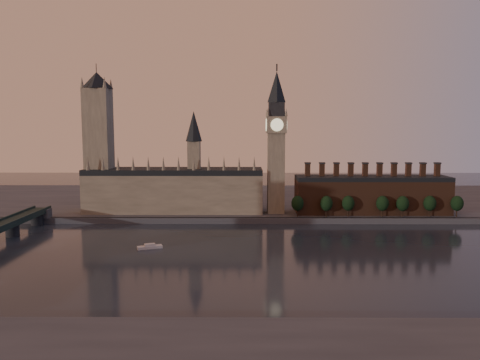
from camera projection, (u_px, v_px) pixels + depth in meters
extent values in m
plane|color=black|center=(271.00, 260.00, 234.35)|extent=(900.00, 900.00, 0.00)
cube|color=#4C4C51|center=(263.00, 221.00, 323.54)|extent=(900.00, 4.00, 4.00)
cube|color=#4C4C51|center=(259.00, 200.00, 412.95)|extent=(900.00, 180.00, 4.00)
cube|color=gray|center=(174.00, 193.00, 346.96)|extent=(130.00, 30.00, 28.00)
cube|color=black|center=(174.00, 171.00, 345.14)|extent=(130.00, 30.00, 4.00)
cube|color=gray|center=(194.00, 158.00, 343.92)|extent=(9.00, 9.00, 24.00)
cone|color=black|center=(194.00, 126.00, 341.31)|extent=(12.00, 12.00, 22.00)
cone|color=gray|center=(88.00, 163.00, 330.80)|extent=(2.60, 2.60, 10.00)
cone|color=gray|center=(103.00, 163.00, 330.73)|extent=(2.60, 2.60, 10.00)
cone|color=gray|center=(118.00, 163.00, 330.67)|extent=(2.60, 2.60, 10.00)
cone|color=gray|center=(133.00, 163.00, 330.60)|extent=(2.60, 2.60, 10.00)
cone|color=gray|center=(148.00, 163.00, 330.54)|extent=(2.60, 2.60, 10.00)
cone|color=gray|center=(163.00, 163.00, 330.47)|extent=(2.60, 2.60, 10.00)
cone|color=gray|center=(178.00, 163.00, 330.41)|extent=(2.60, 2.60, 10.00)
cone|color=gray|center=(194.00, 163.00, 330.34)|extent=(2.60, 2.60, 10.00)
cone|color=gray|center=(209.00, 163.00, 330.27)|extent=(2.60, 2.60, 10.00)
cone|color=gray|center=(224.00, 163.00, 330.21)|extent=(2.60, 2.60, 10.00)
cone|color=gray|center=(239.00, 163.00, 330.14)|extent=(2.60, 2.60, 10.00)
cone|color=gray|center=(254.00, 163.00, 330.08)|extent=(2.60, 2.60, 10.00)
cube|color=gray|center=(99.00, 151.00, 343.78)|extent=(18.00, 18.00, 90.00)
cone|color=black|center=(97.00, 80.00, 337.99)|extent=(24.00, 24.00, 12.00)
cylinder|color=#232326|center=(96.00, 72.00, 337.31)|extent=(0.50, 0.50, 12.00)
cone|color=gray|center=(82.00, 82.00, 330.32)|extent=(3.00, 3.00, 8.00)
cone|color=gray|center=(104.00, 82.00, 330.22)|extent=(3.00, 3.00, 8.00)
cone|color=gray|center=(89.00, 84.00, 346.21)|extent=(3.00, 3.00, 8.00)
cone|color=gray|center=(111.00, 84.00, 346.12)|extent=(3.00, 3.00, 8.00)
cube|color=gray|center=(276.00, 173.00, 339.83)|extent=(12.00, 12.00, 58.00)
cube|color=gray|center=(276.00, 125.00, 335.86)|extent=(14.00, 14.00, 12.00)
cube|color=#232326|center=(276.00, 109.00, 334.61)|extent=(11.00, 11.00, 10.00)
cone|color=black|center=(277.00, 87.00, 332.80)|extent=(13.00, 13.00, 22.00)
cylinder|color=#232326|center=(277.00, 67.00, 331.26)|extent=(1.00, 1.00, 5.00)
cylinder|color=beige|center=(277.00, 125.00, 328.70)|extent=(9.00, 0.50, 9.00)
cylinder|color=beige|center=(276.00, 125.00, 343.01)|extent=(9.00, 0.50, 9.00)
cylinder|color=beige|center=(266.00, 125.00, 335.90)|extent=(0.50, 9.00, 9.00)
cylinder|color=beige|center=(286.00, 125.00, 335.81)|extent=(0.50, 9.00, 9.00)
cone|color=gray|center=(268.00, 112.00, 328.42)|extent=(2.00, 2.00, 6.00)
cone|color=gray|center=(286.00, 112.00, 328.34)|extent=(2.00, 2.00, 6.00)
cone|color=gray|center=(267.00, 113.00, 341.33)|extent=(2.00, 2.00, 6.00)
cone|color=gray|center=(285.00, 113.00, 341.26)|extent=(2.00, 2.00, 6.00)
cube|color=#512F1F|center=(371.00, 196.00, 341.33)|extent=(110.00, 25.00, 24.00)
cube|color=black|center=(372.00, 178.00, 339.80)|extent=(110.00, 25.00, 3.00)
cube|color=#512F1F|center=(308.00, 170.00, 339.40)|extent=(3.50, 3.50, 9.00)
cube|color=#232326|center=(308.00, 163.00, 338.84)|extent=(4.20, 4.20, 1.00)
cube|color=#512F1F|center=(322.00, 170.00, 339.34)|extent=(3.50, 3.50, 9.00)
cube|color=#232326|center=(322.00, 163.00, 338.77)|extent=(4.20, 4.20, 1.00)
cube|color=#512F1F|center=(336.00, 170.00, 339.28)|extent=(3.50, 3.50, 9.00)
cube|color=#232326|center=(336.00, 163.00, 338.71)|extent=(4.20, 4.20, 1.00)
cube|color=#512F1F|center=(351.00, 170.00, 339.21)|extent=(3.50, 3.50, 9.00)
cube|color=#232326|center=(351.00, 163.00, 338.65)|extent=(4.20, 4.20, 1.00)
cube|color=#512F1F|center=(365.00, 170.00, 339.15)|extent=(3.50, 3.50, 9.00)
cube|color=#232326|center=(365.00, 163.00, 338.58)|extent=(4.20, 4.20, 1.00)
cube|color=#512F1F|center=(379.00, 170.00, 339.08)|extent=(3.50, 3.50, 9.00)
cube|color=#232326|center=(380.00, 163.00, 338.52)|extent=(4.20, 4.20, 1.00)
cube|color=#512F1F|center=(394.00, 170.00, 339.02)|extent=(3.50, 3.50, 9.00)
cube|color=#232326|center=(394.00, 163.00, 338.45)|extent=(4.20, 4.20, 1.00)
cube|color=#512F1F|center=(408.00, 170.00, 338.96)|extent=(3.50, 3.50, 9.00)
cube|color=#232326|center=(409.00, 163.00, 338.39)|extent=(4.20, 4.20, 1.00)
cube|color=#512F1F|center=(423.00, 170.00, 338.89)|extent=(3.50, 3.50, 9.00)
cube|color=#232326|center=(423.00, 163.00, 338.33)|extent=(4.20, 4.20, 1.00)
cube|color=#512F1F|center=(437.00, 170.00, 338.83)|extent=(3.50, 3.50, 9.00)
cube|color=#232326|center=(437.00, 163.00, 338.26)|extent=(4.20, 4.20, 1.00)
cylinder|color=black|center=(297.00, 212.00, 327.08)|extent=(0.80, 0.80, 6.00)
ellipsoid|color=black|center=(298.00, 203.00, 326.35)|extent=(8.60, 8.60, 10.75)
cylinder|color=black|center=(326.00, 213.00, 326.38)|extent=(0.80, 0.80, 6.00)
ellipsoid|color=black|center=(326.00, 203.00, 325.64)|extent=(8.60, 8.60, 10.75)
cylinder|color=black|center=(348.00, 212.00, 327.52)|extent=(0.80, 0.80, 6.00)
ellipsoid|color=black|center=(348.00, 203.00, 326.78)|extent=(8.60, 8.60, 10.75)
cylinder|color=black|center=(382.00, 213.00, 326.84)|extent=(0.80, 0.80, 6.00)
ellipsoid|color=black|center=(382.00, 203.00, 326.10)|extent=(8.60, 8.60, 10.75)
cylinder|color=black|center=(402.00, 213.00, 326.01)|extent=(0.80, 0.80, 6.00)
ellipsoid|color=black|center=(403.00, 204.00, 325.28)|extent=(8.60, 8.60, 10.75)
cylinder|color=black|center=(429.00, 212.00, 327.05)|extent=(0.80, 0.80, 6.00)
ellipsoid|color=black|center=(430.00, 203.00, 326.31)|extent=(8.60, 8.60, 10.75)
cylinder|color=black|center=(457.00, 213.00, 326.77)|extent=(0.80, 0.80, 6.00)
ellipsoid|color=black|center=(457.00, 203.00, 326.03)|extent=(8.60, 8.60, 10.75)
cube|color=#4C4C51|center=(40.00, 213.00, 323.92)|extent=(14.00, 8.00, 6.00)
cylinder|color=#232326|center=(12.00, 230.00, 285.52)|extent=(8.00, 8.00, 7.75)
cylinder|color=#232326|center=(37.00, 219.00, 319.30)|extent=(8.00, 8.00, 7.75)
cube|color=silver|center=(150.00, 247.00, 257.18)|extent=(13.96, 8.45, 1.54)
cube|color=silver|center=(150.00, 245.00, 257.03)|extent=(6.43, 4.78, 1.16)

